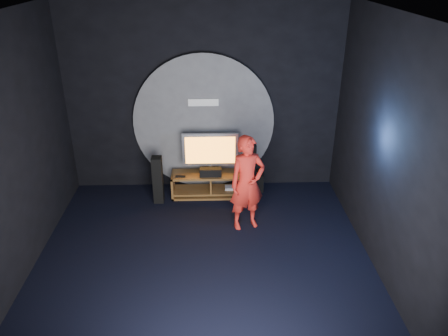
{
  "coord_description": "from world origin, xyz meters",
  "views": [
    {
      "loc": [
        0.14,
        -5.21,
        4.1
      ],
      "look_at": [
        0.33,
        1.05,
        1.05
      ],
      "focal_mm": 35.0,
      "sensor_mm": 36.0,
      "label": 1
    }
  ],
  "objects_px": {
    "tv": "(210,151)",
    "tower_speaker_left": "(158,180)",
    "tower_speaker_right": "(251,166)",
    "media_console": "(211,186)",
    "player": "(247,183)",
    "subwoofer": "(255,181)"
  },
  "relations": [
    {
      "from": "tower_speaker_left",
      "to": "player",
      "type": "xyz_separation_m",
      "value": [
        1.55,
        -0.86,
        0.36
      ]
    },
    {
      "from": "tower_speaker_left",
      "to": "tower_speaker_right",
      "type": "bearing_deg",
      "value": 16.44
    },
    {
      "from": "media_console",
      "to": "tower_speaker_right",
      "type": "height_order",
      "value": "tower_speaker_right"
    },
    {
      "from": "player",
      "to": "subwoofer",
      "type": "bearing_deg",
      "value": 60.8
    },
    {
      "from": "tower_speaker_left",
      "to": "subwoofer",
      "type": "height_order",
      "value": "tower_speaker_left"
    },
    {
      "from": "tower_speaker_right",
      "to": "player",
      "type": "relative_size",
      "value": 0.55
    },
    {
      "from": "tv",
      "to": "tower_speaker_right",
      "type": "distance_m",
      "value": 0.92
    },
    {
      "from": "media_console",
      "to": "tv",
      "type": "distance_m",
      "value": 0.68
    },
    {
      "from": "tower_speaker_right",
      "to": "subwoofer",
      "type": "distance_m",
      "value": 0.3
    },
    {
      "from": "media_console",
      "to": "tower_speaker_right",
      "type": "bearing_deg",
      "value": 21.21
    },
    {
      "from": "tower_speaker_left",
      "to": "player",
      "type": "height_order",
      "value": "player"
    },
    {
      "from": "tower_speaker_right",
      "to": "subwoofer",
      "type": "bearing_deg",
      "value": -55.01
    },
    {
      "from": "tv",
      "to": "tower_speaker_left",
      "type": "bearing_deg",
      "value": -163.71
    },
    {
      "from": "tower_speaker_right",
      "to": "player",
      "type": "bearing_deg",
      "value": -97.82
    },
    {
      "from": "tower_speaker_left",
      "to": "tower_speaker_right",
      "type": "relative_size",
      "value": 1.0
    },
    {
      "from": "subwoofer",
      "to": "media_console",
      "type": "bearing_deg",
      "value": -166.66
    },
    {
      "from": "tower_speaker_right",
      "to": "subwoofer",
      "type": "height_order",
      "value": "tower_speaker_right"
    },
    {
      "from": "tv",
      "to": "subwoofer",
      "type": "relative_size",
      "value": 2.93
    },
    {
      "from": "tower_speaker_right",
      "to": "media_console",
      "type": "bearing_deg",
      "value": -158.79
    },
    {
      "from": "media_console",
      "to": "player",
      "type": "relative_size",
      "value": 0.9
    },
    {
      "from": "media_console",
      "to": "tv",
      "type": "relative_size",
      "value": 1.43
    },
    {
      "from": "media_console",
      "to": "tv",
      "type": "bearing_deg",
      "value": 95.82
    }
  ]
}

